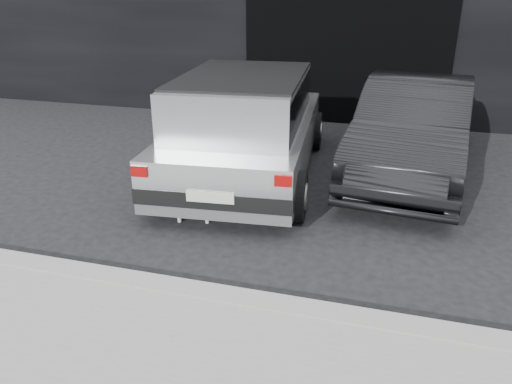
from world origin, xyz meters
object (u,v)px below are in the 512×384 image
(silver_hatchback, at_px, (245,122))
(second_car, at_px, (413,128))
(cat_white, at_px, (197,205))
(cat_siamese, at_px, (257,207))

(silver_hatchback, height_order, second_car, silver_hatchback)
(second_car, distance_m, cat_white, 3.46)
(cat_siamese, bearing_deg, cat_white, 25.97)
(second_car, bearing_deg, cat_white, -130.30)
(second_car, xyz_separation_m, cat_white, (-2.46, -2.39, -0.50))
(cat_white, bearing_deg, cat_siamese, 102.83)
(silver_hatchback, distance_m, second_car, 2.47)
(silver_hatchback, height_order, cat_white, silver_hatchback)
(cat_siamese, xyz_separation_m, cat_white, (-0.67, -0.30, 0.07))
(second_car, xyz_separation_m, cat_siamese, (-1.79, -2.09, -0.57))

